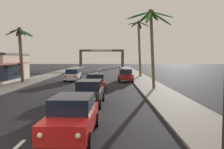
# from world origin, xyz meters

# --- Properties ---
(sidewalk_right) EXTENTS (3.20, 110.00, 0.14)m
(sidewalk_right) POSITION_xyz_m (7.80, 20.00, 0.07)
(sidewalk_right) COLOR gray
(sidewalk_right) RESTS_ON ground
(sidewalk_left) EXTENTS (3.20, 110.00, 0.14)m
(sidewalk_left) POSITION_xyz_m (-7.80, 20.00, 0.07)
(sidewalk_left) COLOR gray
(sidewalk_left) RESTS_ON ground
(lane_markings) EXTENTS (4.28, 87.23, 0.01)m
(lane_markings) POSITION_xyz_m (0.42, 19.75, 0.00)
(lane_markings) COLOR silver
(lane_markings) RESTS_ON ground
(sedan_lead_at_stop_bar) EXTENTS (2.05, 4.49, 1.68)m
(sedan_lead_at_stop_bar) POSITION_xyz_m (1.85, 2.85, 0.85)
(sedan_lead_at_stop_bar) COLOR red
(sedan_lead_at_stop_bar) RESTS_ON ground
(sedan_third_in_queue) EXTENTS (2.09, 4.50, 1.68)m
(sedan_third_in_queue) POSITION_xyz_m (1.91, 9.49, 0.85)
(sedan_third_in_queue) COLOR black
(sedan_third_in_queue) RESTS_ON ground
(sedan_fifth_in_queue) EXTENTS (2.09, 4.51, 1.68)m
(sedan_fifth_in_queue) POSITION_xyz_m (1.86, 16.14, 0.85)
(sedan_fifth_in_queue) COLOR red
(sedan_fifth_in_queue) RESTS_ON ground
(sedan_oncoming_far) EXTENTS (1.96, 4.46, 1.68)m
(sedan_oncoming_far) POSITION_xyz_m (-1.95, 25.72, 0.85)
(sedan_oncoming_far) COLOR silver
(sedan_oncoming_far) RESTS_ON ground
(sedan_parked_nearest_kerb) EXTENTS (2.02, 4.48, 1.68)m
(sedan_parked_nearest_kerb) POSITION_xyz_m (5.31, 25.13, 0.85)
(sedan_parked_nearest_kerb) COLOR maroon
(sedan_parked_nearest_kerb) RESTS_ON ground
(palm_left_third) EXTENTS (3.49, 3.78, 7.10)m
(palm_left_third) POSITION_xyz_m (-8.16, 23.12, 4.94)
(palm_left_third) COLOR brown
(palm_left_third) RESTS_ON ground
(palm_right_second) EXTENTS (4.69, 4.44, 8.07)m
(palm_right_second) POSITION_xyz_m (7.40, 16.97, 6.13)
(palm_right_second) COLOR brown
(palm_right_second) RESTS_ON ground
(palm_right_third) EXTENTS (3.82, 3.40, 9.37)m
(palm_right_third) POSITION_xyz_m (7.97, 32.43, 6.33)
(palm_right_third) COLOR brown
(palm_right_third) RESTS_ON ground
(town_gateway_arch) EXTENTS (15.02, 0.90, 5.92)m
(town_gateway_arch) POSITION_xyz_m (0.00, 72.51, 3.91)
(town_gateway_arch) COLOR #423D38
(town_gateway_arch) RESTS_ON ground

